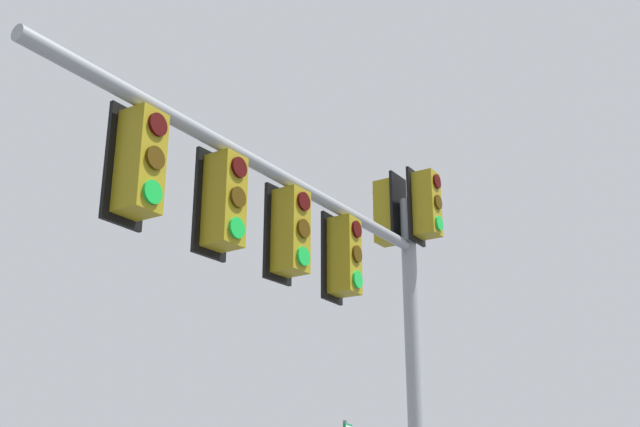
% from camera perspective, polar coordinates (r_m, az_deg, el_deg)
% --- Properties ---
extents(signal_mast_assembly, '(4.43, 5.26, 6.12)m').
position_cam_1_polar(signal_mast_assembly, '(8.90, 1.37, -3.49)').
color(signal_mast_assembly, gray).
rests_on(signal_mast_assembly, ground).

